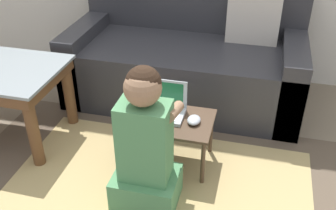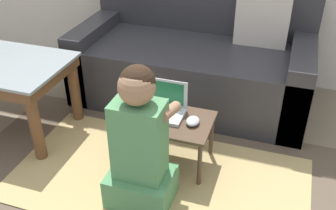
{
  "view_description": "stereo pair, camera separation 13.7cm",
  "coord_description": "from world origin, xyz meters",
  "px_view_note": "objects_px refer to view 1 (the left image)",
  "views": [
    {
      "loc": [
        0.48,
        -1.56,
        1.54
      ],
      "look_at": [
        0.02,
        0.26,
        0.36
      ],
      "focal_mm": 42.0,
      "sensor_mm": 36.0,
      "label": 1
    },
    {
      "loc": [
        0.61,
        -1.52,
        1.54
      ],
      "look_at": [
        0.02,
        0.26,
        0.36
      ],
      "focal_mm": 42.0,
      "sensor_mm": 36.0,
      "label": 2
    }
  ],
  "objects_px": {
    "person_seated": "(145,147)",
    "laptop": "(158,108)",
    "couch": "(187,61)",
    "laptop_desk": "(169,125)",
    "computer_mouse": "(194,120)"
  },
  "relations": [
    {
      "from": "couch",
      "to": "person_seated",
      "type": "bearing_deg",
      "value": -88.6
    },
    {
      "from": "computer_mouse",
      "to": "person_seated",
      "type": "height_order",
      "value": "person_seated"
    },
    {
      "from": "couch",
      "to": "computer_mouse",
      "type": "height_order",
      "value": "couch"
    },
    {
      "from": "laptop_desk",
      "to": "computer_mouse",
      "type": "height_order",
      "value": "computer_mouse"
    },
    {
      "from": "person_seated",
      "to": "laptop",
      "type": "bearing_deg",
      "value": 96.1
    },
    {
      "from": "couch",
      "to": "computer_mouse",
      "type": "bearing_deg",
      "value": -75.86
    },
    {
      "from": "laptop",
      "to": "laptop_desk",
      "type": "bearing_deg",
      "value": -30.94
    },
    {
      "from": "couch",
      "to": "laptop",
      "type": "height_order",
      "value": "couch"
    },
    {
      "from": "laptop_desk",
      "to": "person_seated",
      "type": "distance_m",
      "value": 0.35
    },
    {
      "from": "couch",
      "to": "person_seated",
      "type": "xyz_separation_m",
      "value": [
        0.03,
        -1.15,
        0.08
      ]
    },
    {
      "from": "couch",
      "to": "laptop_desk",
      "type": "bearing_deg",
      "value": -85.77
    },
    {
      "from": "couch",
      "to": "laptop",
      "type": "relative_size",
      "value": 5.39
    },
    {
      "from": "laptop_desk",
      "to": "person_seated",
      "type": "relative_size",
      "value": 0.64
    },
    {
      "from": "laptop_desk",
      "to": "couch",
      "type": "bearing_deg",
      "value": 94.23
    },
    {
      "from": "couch",
      "to": "person_seated",
      "type": "height_order",
      "value": "couch"
    }
  ]
}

